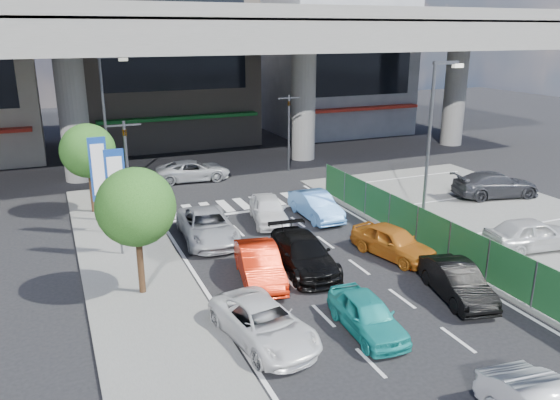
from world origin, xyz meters
name	(u,v)px	position (x,y,z in m)	size (l,w,h in m)	color
ground	(364,307)	(0.00, 0.00, 0.00)	(120.00, 120.00, 0.00)	black
parking_lot	(547,242)	(11.00, 2.00, 0.03)	(12.00, 28.00, 0.06)	#5E5E5B
sidewalk_left	(143,293)	(-7.00, 4.00, 0.06)	(4.00, 30.00, 0.12)	#5E5E5B
fence_run	(466,251)	(5.30, 1.00, 0.90)	(0.16, 22.00, 1.80)	#1C5327
expressway	(195,39)	(0.00, 22.00, 8.76)	(64.00, 14.00, 10.75)	slate
building_center	(162,53)	(0.00, 32.97, 7.49)	(14.00, 10.90, 15.00)	gray
building_east	(335,67)	(16.00, 31.97, 5.99)	(12.00, 10.90, 12.00)	gray
traffic_light_left	(126,147)	(-6.20, 12.00, 3.94)	(1.60, 1.24, 5.20)	#595B60
traffic_light_right	(289,114)	(5.50, 19.00, 3.94)	(1.60, 1.24, 5.20)	#595B60
street_lamp_right	(433,131)	(7.17, 6.00, 4.77)	(1.65, 0.22, 8.00)	#595B60
street_lamp_left	(107,113)	(-6.33, 18.00, 4.77)	(1.65, 0.22, 8.00)	#595B60
signboard_near	(116,188)	(-7.20, 7.99, 3.06)	(0.80, 0.14, 4.70)	#595B60
signboard_far	(99,172)	(-7.60, 10.99, 3.06)	(0.80, 0.14, 4.70)	#595B60
tree_near	(136,207)	(-7.00, 4.00, 3.39)	(2.80, 2.80, 4.80)	#382314
tree_far	(88,151)	(-7.80, 14.50, 3.39)	(2.80, 2.80, 4.80)	#382314
sedan_white_mid_left	(264,323)	(-4.03, -0.65, 0.61)	(2.03, 4.40, 1.22)	white
taxi_teal_mid	(367,314)	(-0.79, -1.44, 0.62)	(1.46, 3.62, 1.23)	teal
hatch_black_mid_right	(457,282)	(3.45, -0.69, 0.64)	(1.35, 3.87, 1.28)	black
taxi_orange_left	(259,264)	(-2.63, 3.42, 0.69)	(1.46, 4.19, 1.38)	red
sedan_black_mid	(303,253)	(-0.60, 3.73, 0.69)	(1.93, 4.76, 1.38)	black
taxi_orange_right	(393,242)	(3.49, 3.42, 0.68)	(1.60, 3.99, 1.36)	#BD681A
wagon_silver_front_left	(207,226)	(-3.29, 8.40, 0.69)	(2.28, 4.94, 1.37)	#A8ABB0
sedan_white_front_mid	(268,210)	(0.21, 9.56, 0.68)	(1.61, 4.01, 1.37)	white
kei_truck_front_right	(316,205)	(2.72, 9.25, 0.68)	(1.43, 4.10, 1.35)	#5B9EF0
crossing_wagon_silver	(193,171)	(-1.24, 19.01, 0.65)	(2.17, 4.71, 1.31)	#B3B7BA
parked_sedan_white	(532,234)	(9.47, 1.61, 0.78)	(1.71, 4.25, 1.45)	silver
parked_sedan_dgrey	(495,185)	(13.93, 8.42, 0.79)	(2.04, 5.01, 1.45)	#313136
traffic_cone	(415,231)	(5.60, 4.70, 0.42)	(0.37, 0.37, 0.72)	red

